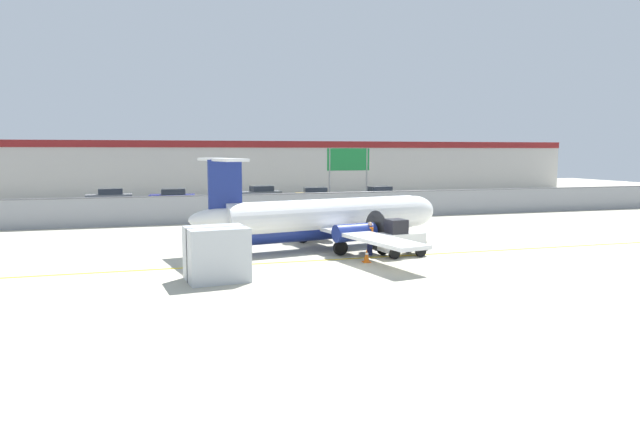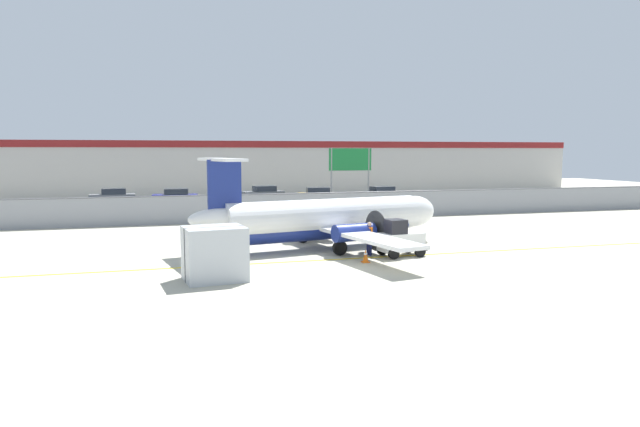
{
  "view_description": "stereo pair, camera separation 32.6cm",
  "coord_description": "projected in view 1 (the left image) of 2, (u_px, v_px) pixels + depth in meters",
  "views": [
    {
      "loc": [
        -9.51,
        -24.07,
        5.26
      ],
      "look_at": [
        -0.63,
        6.25,
        1.8
      ],
      "focal_mm": 32.0,
      "sensor_mm": 36.0,
      "label": 1
    },
    {
      "loc": [
        -9.2,
        -24.16,
        5.26
      ],
      "look_at": [
        -0.63,
        6.25,
        1.8
      ],
      "focal_mm": 32.0,
      "sensor_mm": 36.0,
      "label": 2
    }
  ],
  "objects": [
    {
      "name": "commuter_airplane",
      "position": [
        329.0,
        219.0,
        30.97
      ],
      "size": [
        14.64,
        16.01,
        4.92
      ],
      "rotation": [
        0.0,
        0.0,
        0.2
      ],
      "color": "white",
      "rests_on": "ground"
    },
    {
      "name": "ground_crew_worker",
      "position": [
        370.0,
        237.0,
        28.89
      ],
      "size": [
        0.41,
        0.55,
        1.7
      ],
      "rotation": [
        0.0,
        0.0,
        0.24
      ],
      "color": "#191E4C",
      "rests_on": "ground"
    },
    {
      "name": "perimeter_fence",
      "position": [
        284.0,
        206.0,
        43.24
      ],
      "size": [
        98.0,
        0.1,
        2.1
      ],
      "color": "gray",
      "rests_on": "ground"
    },
    {
      "name": "parked_car_2",
      "position": [
        261.0,
        194.0,
        59.0
      ],
      "size": [
        4.39,
        2.44,
        1.58
      ],
      "rotation": [
        0.0,
        0.0,
        3.28
      ],
      "color": "slate",
      "rests_on": "parking_lot_strip"
    },
    {
      "name": "baggage_tug",
      "position": [
        401.0,
        239.0,
        28.65
      ],
      "size": [
        2.43,
        1.59,
        1.88
      ],
      "rotation": [
        0.0,
        0.0,
        0.11
      ],
      "color": "silver",
      "rests_on": "ground"
    },
    {
      "name": "parked_car_0",
      "position": [
        110.0,
        197.0,
        54.84
      ],
      "size": [
        4.28,
        2.16,
        1.58
      ],
      "rotation": [
        0.0,
        0.0,
        3.19
      ],
      "color": "slate",
      "rests_on": "parking_lot_strip"
    },
    {
      "name": "traffic_cone_near_left",
      "position": [
        367.0,
        256.0,
        27.06
      ],
      "size": [
        0.36,
        0.36,
        0.64
      ],
      "color": "orange",
      "rests_on": "ground"
    },
    {
      "name": "parked_car_1",
      "position": [
        173.0,
        197.0,
        54.52
      ],
      "size": [
        4.33,
        2.29,
        1.58
      ],
      "rotation": [
        0.0,
        0.0,
        3.05
      ],
      "color": "navy",
      "rests_on": "parking_lot_strip"
    },
    {
      "name": "background_building",
      "position": [
        232.0,
        167.0,
        71.61
      ],
      "size": [
        91.0,
        8.1,
        6.5
      ],
      "color": "beige",
      "rests_on": "ground"
    },
    {
      "name": "parked_car_3",
      "position": [
        317.0,
        195.0,
        56.65
      ],
      "size": [
        4.39,
        2.45,
        1.58
      ],
      "rotation": [
        0.0,
        0.0,
        -0.14
      ],
      "color": "#B28C19",
      "rests_on": "parking_lot_strip"
    },
    {
      "name": "parked_car_4",
      "position": [
        380.0,
        194.0,
        58.21
      ],
      "size": [
        4.36,
        2.36,
        1.58
      ],
      "rotation": [
        0.0,
        0.0,
        0.11
      ],
      "color": "black",
      "rests_on": "parking_lot_strip"
    },
    {
      "name": "parking_lot_strip",
      "position": [
        258.0,
        206.0,
        54.32
      ],
      "size": [
        98.0,
        17.0,
        0.12
      ],
      "color": "#38383A",
      "rests_on": "ground"
    },
    {
      "name": "highway_sign",
      "position": [
        348.0,
        165.0,
        46.33
      ],
      "size": [
        3.6,
        0.14,
        5.5
      ],
      "color": "slate",
      "rests_on": "ground"
    },
    {
      "name": "ground_plane",
      "position": [
        356.0,
        258.0,
        28.1
      ],
      "size": [
        140.0,
        140.0,
        0.01
      ],
      "color": "#B2AD99"
    },
    {
      "name": "cargo_container",
      "position": [
        217.0,
        254.0,
        23.2
      ],
      "size": [
        2.63,
        2.28,
        2.2
      ],
      "rotation": [
        0.0,
        0.0,
        0.12
      ],
      "color": "#B7BCC1",
      "rests_on": "ground"
    },
    {
      "name": "traffic_cone_near_right",
      "position": [
        239.0,
        252.0,
        28.16
      ],
      "size": [
        0.36,
        0.36,
        0.64
      ],
      "color": "orange",
      "rests_on": "ground"
    }
  ]
}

